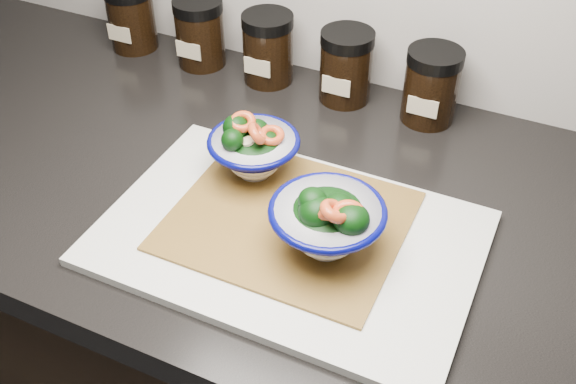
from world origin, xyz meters
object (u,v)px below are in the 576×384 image
at_px(bowl_left, 254,149).
at_px(spice_jar_d, 346,66).
at_px(cutting_board, 289,238).
at_px(spice_jar_b, 200,32).
at_px(spice_jar_c, 268,48).
at_px(spice_jar_e, 431,86).
at_px(spice_jar_a, 131,17).
at_px(bowl_right, 327,221).

xyz_separation_m(bowl_left, spice_jar_d, (0.03, 0.24, 0.00)).
relative_size(cutting_board, spice_jar_b, 3.98).
distance_m(bowl_left, spice_jar_c, 0.26).
bearing_deg(bowl_left, spice_jar_e, 55.61).
height_order(spice_jar_a, spice_jar_d, same).
distance_m(bowl_right, spice_jar_b, 0.50).
xyz_separation_m(spice_jar_b, spice_jar_e, (0.39, 0.00, 0.00)).
distance_m(bowl_left, spice_jar_d, 0.25).
distance_m(cutting_board, spice_jar_a, 0.56).
xyz_separation_m(bowl_left, spice_jar_a, (-0.36, 0.24, 0.00)).
relative_size(bowl_left, spice_jar_c, 1.07).
distance_m(spice_jar_b, spice_jar_c, 0.13).
bearing_deg(bowl_left, spice_jar_d, 82.28).
relative_size(spice_jar_a, spice_jar_c, 1.00).
distance_m(bowl_left, bowl_right, 0.17).
relative_size(bowl_right, spice_jar_e, 1.20).
relative_size(spice_jar_a, spice_jar_b, 1.00).
height_order(bowl_left, spice_jar_e, spice_jar_e).
bearing_deg(spice_jar_c, cutting_board, -59.99).
distance_m(spice_jar_a, spice_jar_d, 0.39).
distance_m(spice_jar_b, spice_jar_e, 0.39).
xyz_separation_m(cutting_board, spice_jar_b, (-0.31, 0.33, 0.05)).
distance_m(bowl_right, spice_jar_d, 0.35).
height_order(spice_jar_a, spice_jar_e, same).
relative_size(bowl_right, spice_jar_d, 1.20).
height_order(cutting_board, spice_jar_d, spice_jar_d).
bearing_deg(bowl_right, bowl_left, 146.98).
distance_m(cutting_board, spice_jar_c, 0.38).
xyz_separation_m(spice_jar_c, spice_jar_d, (0.13, 0.00, 0.00)).
relative_size(cutting_board, bowl_right, 3.32).
xyz_separation_m(bowl_right, spice_jar_b, (-0.37, 0.34, -0.00)).
bearing_deg(spice_jar_e, spice_jar_d, 180.00).
bearing_deg(cutting_board, bowl_right, -7.59).
height_order(cutting_board, spice_jar_e, spice_jar_e).
relative_size(spice_jar_a, spice_jar_d, 1.00).
relative_size(cutting_board, spice_jar_e, 3.98).
xyz_separation_m(spice_jar_b, spice_jar_d, (0.26, 0.00, 0.00)).
bearing_deg(bowl_right, spice_jar_d, 107.84).
distance_m(bowl_left, spice_jar_e, 0.30).
bearing_deg(spice_jar_e, spice_jar_c, 180.00).
xyz_separation_m(bowl_right, spice_jar_d, (-0.11, 0.34, -0.00)).
relative_size(bowl_right, spice_jar_c, 1.20).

